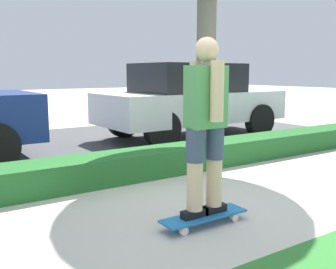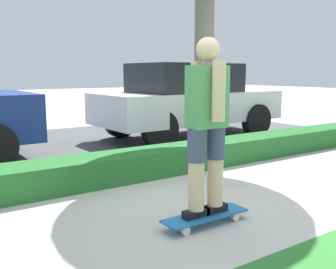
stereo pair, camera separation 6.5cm
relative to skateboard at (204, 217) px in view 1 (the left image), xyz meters
The scene contains 6 objects.
ground_plane 0.35m from the skateboard, 42.74° to the left, with size 60.00×60.00×0.00m, color #BCB7AD.
street_asphalt 4.44m from the skateboard, 86.74° to the left, with size 12.47×5.00×0.01m.
hedge_row 1.85m from the skateboard, 82.17° to the left, with size 12.47×0.60×0.35m.
skateboard is the anchor object (origin of this frame).
skater_person 0.87m from the skateboard, 26.57° to the left, with size 0.49×0.41×1.60m.
parked_car_middle 5.08m from the skateboard, 54.63° to the left, with size 4.14×1.83×1.58m.
Camera 1 is at (-2.45, -2.94, 1.40)m, focal length 42.00 mm.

